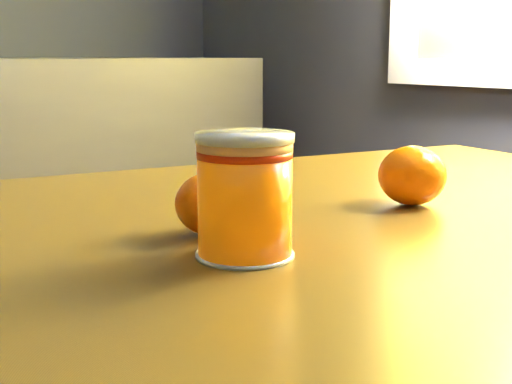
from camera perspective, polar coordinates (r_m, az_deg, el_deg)
table at (r=0.67m, az=3.98°, el=-10.64°), size 1.10×0.84×0.76m
juice_glass at (r=0.52m, az=-0.90°, el=-0.35°), size 0.07×0.07×0.09m
orange_front at (r=0.59m, az=-3.67°, el=-0.94°), size 0.08×0.08×0.05m
orange_back at (r=0.72m, az=12.39°, el=1.30°), size 0.07×0.07×0.06m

